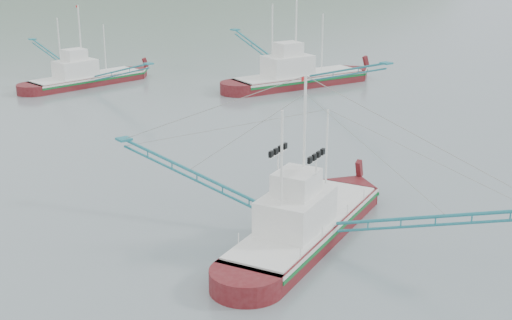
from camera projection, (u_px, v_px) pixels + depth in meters
ground at (321, 240)px, 40.00m from camera, size 1200.00×1200.00×0.00m
main_boat at (305, 205)px, 39.46m from camera, size 14.10×23.74×10.13m
bg_boat_far at (85, 72)px, 79.75m from camera, size 13.43×23.63×9.60m
bg_boat_right at (298, 72)px, 79.33m from camera, size 15.90×28.14×11.42m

